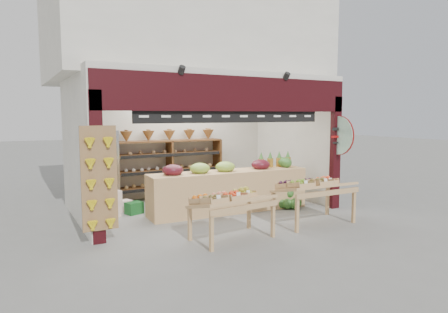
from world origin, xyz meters
TOP-DOWN VIEW (x-y plane):
  - ground at (0.00, 0.00)m, footprint 60.00×60.00m
  - shop_structure at (0.00, 1.61)m, footprint 6.36×5.12m
  - banana_board at (-2.73, -1.17)m, footprint 0.60×0.15m
  - gift_sign at (2.75, -1.15)m, footprint 0.04×0.93m
  - back_shelving at (-0.27, 1.96)m, footprint 2.93×0.48m
  - refrigerator at (-2.13, 1.84)m, footprint 0.84×0.84m
  - cardboard_stack at (-1.95, 0.71)m, footprint 0.99×0.83m
  - mid_counter at (0.37, -0.14)m, footprint 3.80×0.91m
  - display_table_left at (-0.70, -1.95)m, footprint 1.54×0.97m
  - display_table_right at (1.35, -1.82)m, footprint 1.60×0.90m
  - watermelon_pile at (1.79, -0.53)m, footprint 0.61×0.61m

SIDE VIEW (x-z plane):
  - ground at x=0.00m, z-range 0.00..0.00m
  - watermelon_pile at x=1.79m, z-range -0.08..0.40m
  - cardboard_stack at x=-1.95m, z-range -0.08..0.51m
  - mid_counter at x=0.37m, z-range -0.07..1.10m
  - display_table_left at x=-0.70m, z-range 0.25..1.20m
  - display_table_right at x=1.35m, z-range 0.28..1.30m
  - refrigerator at x=-2.13m, z-range 0.00..1.85m
  - banana_board at x=-2.73m, z-range 0.22..2.02m
  - back_shelving at x=-0.27m, z-range 0.22..2.04m
  - gift_sign at x=2.75m, z-range 1.29..2.21m
  - shop_structure at x=0.00m, z-range 1.22..6.62m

